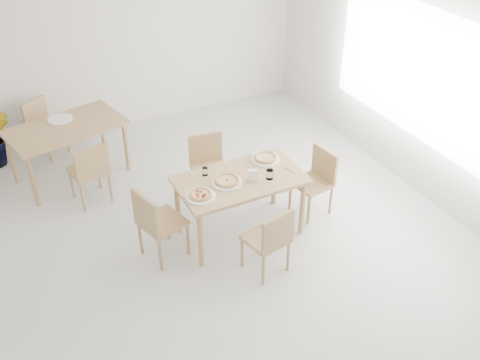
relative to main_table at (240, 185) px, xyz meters
name	(u,v)px	position (x,y,z in m)	size (l,w,h in m)	color
room	(425,76)	(2.40, -0.05, 0.84)	(7.28, 7.00, 7.00)	beige
main_table	(240,185)	(0.00, 0.00, 0.00)	(1.40, 0.79, 0.75)	tan
chair_south	(271,238)	(-0.02, -0.75, -0.19)	(0.47, 0.47, 0.81)	tan
chair_north	(208,163)	(-0.03, 0.82, -0.17)	(0.47, 0.47, 0.84)	tan
chair_west	(156,221)	(-0.99, 0.01, -0.15)	(0.53, 0.53, 0.87)	tan
chair_east	(317,177)	(1.02, -0.01, -0.19)	(0.46, 0.46, 0.81)	tan
plate_margherita	(227,182)	(-0.16, -0.02, 0.10)	(0.33, 0.33, 0.02)	white
plate_mushroom	(265,159)	(0.43, 0.21, 0.10)	(0.33, 0.33, 0.02)	white
plate_pepperoni	(201,196)	(-0.52, -0.13, 0.10)	(0.32, 0.32, 0.02)	white
pizza_margherita	(227,181)	(-0.16, -0.02, 0.12)	(0.31, 0.31, 0.03)	#DDB068
pizza_mushroom	(265,158)	(0.43, 0.21, 0.12)	(0.33, 0.33, 0.03)	#DDB068
pizza_pepperoni	(200,194)	(-0.52, -0.13, 0.12)	(0.31, 0.31, 0.03)	#DDB068
tumbler_a	(270,174)	(0.29, -0.15, 0.14)	(0.08, 0.08, 0.11)	white
tumbler_b	(205,171)	(-0.31, 0.24, 0.14)	(0.07, 0.07, 0.09)	white
napkin_holder	(253,175)	(0.11, -0.09, 0.15)	(0.13, 0.09, 0.13)	silver
fork_a	(289,170)	(0.56, -0.10, 0.09)	(0.01, 0.16, 0.01)	silver
fork_b	(192,175)	(-0.45, 0.29, 0.09)	(0.02, 0.18, 0.01)	silver
second_table	(66,132)	(-1.46, 2.07, 0.00)	(1.58, 1.11, 0.75)	tan
chair_back_s	(90,169)	(-1.35, 1.33, -0.17)	(0.47, 0.47, 0.84)	tan
chair_back_n	(42,124)	(-1.65, 2.83, -0.20)	(0.54, 0.54, 0.80)	tan
plate_empty	(60,119)	(-1.47, 2.27, 0.10)	(0.32, 0.32, 0.02)	white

